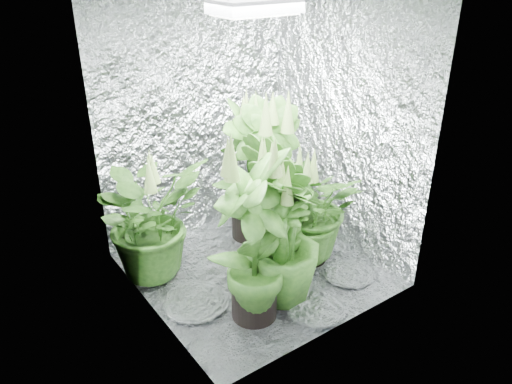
{
  "coord_description": "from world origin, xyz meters",
  "views": [
    {
      "loc": [
        -1.76,
        -2.49,
        2.13
      ],
      "look_at": [
        0.01,
        0.0,
        0.63
      ],
      "focal_mm": 35.0,
      "sensor_mm": 36.0,
      "label": 1
    }
  ],
  "objects": [
    {
      "name": "plant_g",
      "position": [
        0.07,
        -0.16,
        0.49
      ],
      "size": [
        0.59,
        0.59,
        1.06
      ],
      "rotation": [
        0.0,
        0.0,
        4.84
      ],
      "color": "black",
      "rests_on": "ground"
    },
    {
      "name": "plant_c",
      "position": [
        0.26,
        0.15,
        0.58
      ],
      "size": [
        0.84,
        0.84,
        1.25
      ],
      "rotation": [
        0.0,
        0.0,
        2.0
      ],
      "color": "black",
      "rests_on": "ground"
    },
    {
      "name": "plant_b",
      "position": [
        0.25,
        0.42,
        0.56
      ],
      "size": [
        0.78,
        0.78,
        1.2
      ],
      "rotation": [
        0.0,
        0.0,
        0.49
      ],
      "color": "black",
      "rests_on": "ground"
    },
    {
      "name": "walls",
      "position": [
        0.0,
        0.0,
        1.0
      ],
      "size": [
        1.62,
        1.62,
        2.0
      ],
      "color": "silver",
      "rests_on": "ground"
    },
    {
      "name": "plant_e",
      "position": [
        0.41,
        -0.12,
        0.43
      ],
      "size": [
        0.99,
        0.99,
        0.92
      ],
      "rotation": [
        0.0,
        0.0,
        3.59
      ],
      "color": "black",
      "rests_on": "ground"
    },
    {
      "name": "ground",
      "position": [
        0.0,
        0.0,
        0.0
      ],
      "size": [
        1.6,
        1.6,
        0.0
      ],
      "primitive_type": "plane",
      "color": "silver",
      "rests_on": "ground"
    },
    {
      "name": "plant_f",
      "position": [
        -0.3,
        -0.41,
        0.58
      ],
      "size": [
        0.84,
        0.84,
        1.23
      ],
      "rotation": [
        0.0,
        0.0,
        4.04
      ],
      "color": "black",
      "rests_on": "ground"
    },
    {
      "name": "circulation_fan",
      "position": [
        0.61,
        0.61,
        0.14
      ],
      "size": [
        0.16,
        0.29,
        0.34
      ],
      "rotation": [
        0.0,
        0.0,
        0.23
      ],
      "color": "black",
      "rests_on": "ground"
    },
    {
      "name": "grow_lamp",
      "position": [
        0.0,
        0.0,
        1.83
      ],
      "size": [
        0.5,
        0.3,
        0.22
      ],
      "color": "gray",
      "rests_on": "ceiling"
    },
    {
      "name": "plant_label",
      "position": [
        -0.23,
        -0.44,
        0.3
      ],
      "size": [
        0.05,
        0.05,
        0.08
      ],
      "primitive_type": "cube",
      "rotation": [
        -0.21,
        0.0,
        0.64
      ],
      "color": "white",
      "rests_on": "plant_f"
    },
    {
      "name": "plant_d",
      "position": [
        -0.05,
        -0.37,
        0.45
      ],
      "size": [
        0.68,
        0.68,
        0.99
      ],
      "rotation": [
        0.0,
        0.0,
        2.1
      ],
      "color": "black",
      "rests_on": "ground"
    },
    {
      "name": "plant_a",
      "position": [
        -0.62,
        0.38,
        0.45
      ],
      "size": [
        0.94,
        0.94,
        0.95
      ],
      "rotation": [
        0.0,
        0.0,
        0.24
      ],
      "color": "black",
      "rests_on": "ground"
    }
  ]
}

